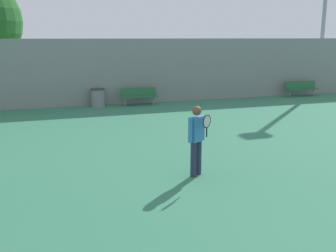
# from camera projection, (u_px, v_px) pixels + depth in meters

# --- Properties ---
(tennis_player) EXTENTS (0.54, 0.52, 1.67)m
(tennis_player) POSITION_uv_depth(u_px,v_px,m) (197.00, 136.00, 9.13)
(tennis_player) COLOR #282D47
(tennis_player) RESTS_ON ground_plane
(bench_courtside_near) EXTENTS (1.75, 0.40, 0.83)m
(bench_courtside_near) POSITION_uv_depth(u_px,v_px,m) (139.00, 95.00, 18.96)
(bench_courtside_near) COLOR #28663D
(bench_courtside_near) RESTS_ON ground_plane
(bench_adjacent_court) EXTENTS (1.92, 0.40, 0.83)m
(bench_adjacent_court) POSITION_uv_depth(u_px,v_px,m) (301.00, 87.00, 21.80)
(bench_adjacent_court) COLOR #28663D
(bench_adjacent_court) RESTS_ON ground_plane
(trash_bin) EXTENTS (0.67, 0.67, 0.84)m
(trash_bin) POSITION_uv_depth(u_px,v_px,m) (98.00, 98.00, 18.56)
(trash_bin) COLOR gray
(trash_bin) RESTS_ON ground_plane
(back_fence) EXTENTS (31.77, 0.06, 3.15)m
(back_fence) POSITION_uv_depth(u_px,v_px,m) (100.00, 72.00, 18.71)
(back_fence) COLOR gray
(back_fence) RESTS_ON ground_plane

